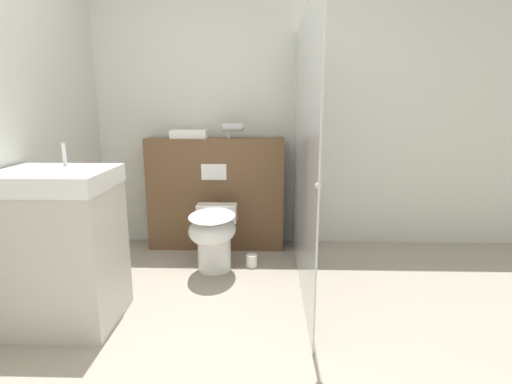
{
  "coord_description": "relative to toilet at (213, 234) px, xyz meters",
  "views": [
    {
      "loc": [
        0.16,
        -1.82,
        1.32
      ],
      "look_at": [
        0.08,
        1.12,
        0.66
      ],
      "focal_mm": 28.0,
      "sensor_mm": 36.0,
      "label": 1
    }
  ],
  "objects": [
    {
      "name": "ground_plane",
      "position": [
        0.26,
        -1.16,
        -0.31
      ],
      "size": [
        12.0,
        12.0,
        0.0
      ],
      "primitive_type": "plane",
      "color": "#9E9384"
    },
    {
      "name": "wall_back",
      "position": [
        0.26,
        0.75,
        0.94
      ],
      "size": [
        8.0,
        0.06,
        2.5
      ],
      "color": "silver",
      "rests_on": "ground_plane"
    },
    {
      "name": "partition_panel",
      "position": [
        -0.05,
        0.57,
        0.2
      ],
      "size": [
        1.22,
        0.25,
        1.01
      ],
      "color": "brown",
      "rests_on": "ground_plane"
    },
    {
      "name": "shower_glass",
      "position": [
        0.67,
        -0.18,
        0.65
      ],
      "size": [
        0.04,
        1.8,
        1.91
      ],
      "color": "silver",
      "rests_on": "ground_plane"
    },
    {
      "name": "toilet",
      "position": [
        0.0,
        0.0,
        0.0
      ],
      "size": [
        0.36,
        0.61,
        0.49
      ],
      "color": "white",
      "rests_on": "ground_plane"
    },
    {
      "name": "sink_vanity",
      "position": [
        -0.8,
        -0.77,
        0.16
      ],
      "size": [
        0.64,
        0.54,
        1.08
      ],
      "color": "beige",
      "rests_on": "ground_plane"
    },
    {
      "name": "hair_drier",
      "position": [
        0.12,
        0.53,
        0.8
      ],
      "size": [
        0.21,
        0.07,
        0.13
      ],
      "color": "#B7B7BC",
      "rests_on": "partition_panel"
    },
    {
      "name": "folded_towel",
      "position": [
        -0.27,
        0.56,
        0.74
      ],
      "size": [
        0.32,
        0.18,
        0.07
      ],
      "color": "white",
      "rests_on": "partition_panel"
    },
    {
      "name": "spare_toilet_roll",
      "position": [
        0.3,
        0.1,
        -0.26
      ],
      "size": [
        0.09,
        0.09,
        0.1
      ],
      "color": "white",
      "rests_on": "ground_plane"
    }
  ]
}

